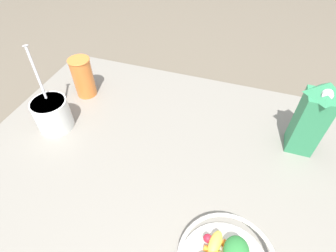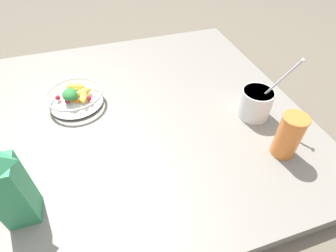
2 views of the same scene
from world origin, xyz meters
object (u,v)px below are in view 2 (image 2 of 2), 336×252
drinking_cup (289,135)px  fruit_bowl (75,97)px  milk_carton (7,188)px  yogurt_tub (256,102)px

drinking_cup → fruit_bowl: bearing=-36.5°
milk_carton → drinking_cup: 0.77m
milk_carton → drinking_cup: bearing=178.3°
milk_carton → yogurt_tub: yogurt_tub is taller
fruit_bowl → milk_carton: milk_carton is taller
fruit_bowl → drinking_cup: size_ratio=1.41×
drinking_cup → milk_carton: bearing=-1.7°
yogurt_tub → fruit_bowl: bearing=-23.1°
fruit_bowl → milk_carton: (0.16, 0.43, 0.09)m
milk_carton → yogurt_tub: (-0.78, -0.16, -0.06)m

